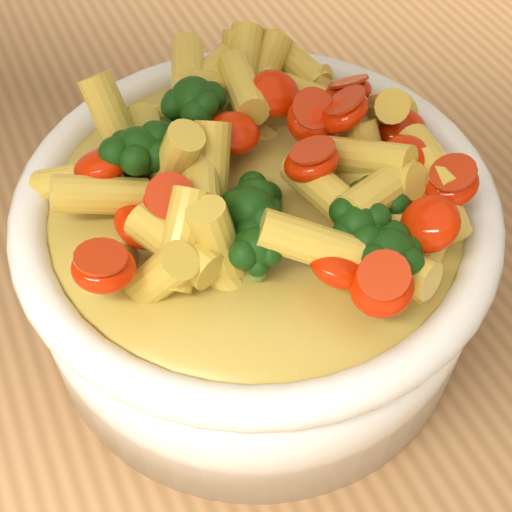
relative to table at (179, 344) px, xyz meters
name	(u,v)px	position (x,y,z in m)	size (l,w,h in m)	color
table	(179,344)	(0.00, 0.00, 0.00)	(1.20, 0.80, 0.90)	#AC7849
serving_bowl	(256,255)	(0.04, -0.06, 0.16)	(0.27, 0.27, 0.12)	white
pasta_salad	(256,169)	(0.04, -0.06, 0.23)	(0.21, 0.21, 0.05)	#E6C248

